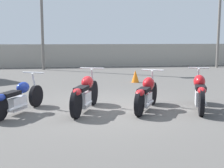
{
  "coord_description": "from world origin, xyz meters",
  "views": [
    {
      "loc": [
        -1.04,
        -7.79,
        1.83
      ],
      "look_at": [
        0.0,
        0.06,
        0.65
      ],
      "focal_mm": 50.0,
      "sensor_mm": 36.0,
      "label": 1
    }
  ],
  "objects_px": {
    "motorcycle_slot_3": "(200,92)",
    "traffic_cone_near": "(135,76)",
    "motorcycle_slot_2": "(147,93)",
    "motorcycle_slot_1": "(85,93)",
    "motorcycle_slot_0": "(17,98)"
  },
  "relations": [
    {
      "from": "motorcycle_slot_3",
      "to": "traffic_cone_near",
      "type": "xyz_separation_m",
      "value": [
        -0.63,
        5.02,
        -0.2
      ]
    },
    {
      "from": "motorcycle_slot_2",
      "to": "traffic_cone_near",
      "type": "xyz_separation_m",
      "value": [
        0.73,
        4.91,
        -0.17
      ]
    },
    {
      "from": "motorcycle_slot_1",
      "to": "motorcycle_slot_2",
      "type": "distance_m",
      "value": 1.55
    },
    {
      "from": "motorcycle_slot_2",
      "to": "motorcycle_slot_3",
      "type": "height_order",
      "value": "motorcycle_slot_3"
    },
    {
      "from": "motorcycle_slot_0",
      "to": "motorcycle_slot_2",
      "type": "height_order",
      "value": "motorcycle_slot_2"
    },
    {
      "from": "motorcycle_slot_1",
      "to": "motorcycle_slot_0",
      "type": "bearing_deg",
      "value": -158.52
    },
    {
      "from": "motorcycle_slot_0",
      "to": "motorcycle_slot_1",
      "type": "height_order",
      "value": "motorcycle_slot_1"
    },
    {
      "from": "motorcycle_slot_3",
      "to": "motorcycle_slot_1",
      "type": "bearing_deg",
      "value": -164.82
    },
    {
      "from": "motorcycle_slot_0",
      "to": "motorcycle_slot_2",
      "type": "xyz_separation_m",
      "value": [
        3.18,
        -0.02,
        0.04
      ]
    },
    {
      "from": "motorcycle_slot_3",
      "to": "traffic_cone_near",
      "type": "distance_m",
      "value": 5.06
    },
    {
      "from": "motorcycle_slot_0",
      "to": "traffic_cone_near",
      "type": "bearing_deg",
      "value": 76.29
    },
    {
      "from": "motorcycle_slot_3",
      "to": "traffic_cone_near",
      "type": "bearing_deg",
      "value": 116.03
    },
    {
      "from": "motorcycle_slot_2",
      "to": "traffic_cone_near",
      "type": "bearing_deg",
      "value": 109.15
    },
    {
      "from": "motorcycle_slot_0",
      "to": "motorcycle_slot_1",
      "type": "bearing_deg",
      "value": 27.29
    },
    {
      "from": "motorcycle_slot_0",
      "to": "motorcycle_slot_1",
      "type": "xyz_separation_m",
      "value": [
        1.63,
        0.07,
        0.07
      ]
    }
  ]
}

